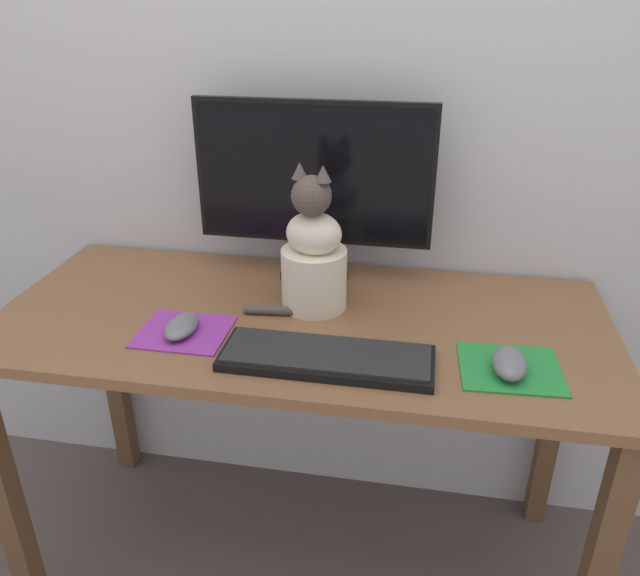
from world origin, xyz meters
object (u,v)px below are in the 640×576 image
at_px(computer_mouse_left, 182,326).
at_px(keyboard, 327,357).
at_px(cat, 313,256).
at_px(computer_mouse_right, 509,363).
at_px(monitor, 314,183).

bearing_deg(computer_mouse_left, keyboard, -9.26).
relative_size(computer_mouse_left, cat, 0.33).
relative_size(computer_mouse_left, computer_mouse_right, 1.02).
xyz_separation_m(monitor, cat, (0.03, -0.15, -0.12)).
distance_m(computer_mouse_left, computer_mouse_right, 0.66).
bearing_deg(computer_mouse_right, monitor, 140.97).
bearing_deg(computer_mouse_right, cat, 153.75).
bearing_deg(monitor, cat, -79.71).
xyz_separation_m(computer_mouse_left, computer_mouse_right, (0.66, -0.03, 0.00)).
height_order(monitor, cat, monitor).
bearing_deg(cat, computer_mouse_left, -130.02).
relative_size(computer_mouse_right, cat, 0.33).
height_order(monitor, computer_mouse_left, monitor).
xyz_separation_m(monitor, keyboard, (0.10, -0.38, -0.23)).
xyz_separation_m(computer_mouse_right, cat, (-0.41, 0.20, 0.10)).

